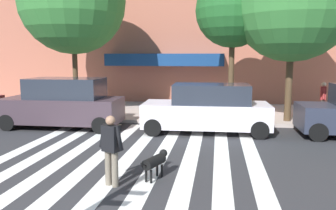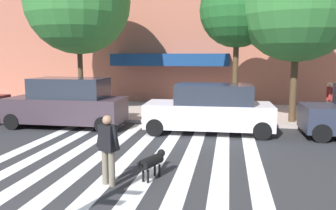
{
  "view_description": "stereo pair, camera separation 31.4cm",
  "coord_description": "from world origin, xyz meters",
  "px_view_note": "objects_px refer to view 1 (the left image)",
  "views": [
    {
      "loc": [
        3.66,
        -3.08,
        2.96
      ],
      "look_at": [
        2.2,
        6.71,
        1.52
      ],
      "focal_mm": 36.02,
      "sensor_mm": 36.0,
      "label": 1
    },
    {
      "loc": [
        3.97,
        -3.03,
        2.96
      ],
      "look_at": [
        2.2,
        6.71,
        1.52
      ],
      "focal_mm": 36.02,
      "sensor_mm": 36.0,
      "label": 2
    }
  ],
  "objects_px": {
    "street_tree_nearest": "(73,1)",
    "parked_car_behind_first": "(63,104)",
    "pedestrian_bystander": "(323,97)",
    "dog_on_leash": "(155,161)",
    "parked_car_third_in_line": "(207,109)",
    "street_tree_further": "(293,1)",
    "pedestrian_dog_walker": "(111,147)",
    "street_tree_middle": "(233,10)"
  },
  "relations": [
    {
      "from": "parked_car_third_in_line",
      "to": "dog_on_leash",
      "type": "bearing_deg",
      "value": -101.41
    },
    {
      "from": "street_tree_further",
      "to": "parked_car_behind_first",
      "type": "bearing_deg",
      "value": -167.14
    },
    {
      "from": "street_tree_nearest",
      "to": "pedestrian_bystander",
      "type": "xyz_separation_m",
      "value": [
        11.85,
        0.29,
        -4.52
      ]
    },
    {
      "from": "street_tree_nearest",
      "to": "pedestrian_bystander",
      "type": "bearing_deg",
      "value": 1.38
    },
    {
      "from": "pedestrian_bystander",
      "to": "parked_car_behind_first",
      "type": "bearing_deg",
      "value": -163.6
    },
    {
      "from": "street_tree_further",
      "to": "dog_on_leash",
      "type": "height_order",
      "value": "street_tree_further"
    },
    {
      "from": "parked_car_third_in_line",
      "to": "pedestrian_bystander",
      "type": "height_order",
      "value": "parked_car_third_in_line"
    },
    {
      "from": "parked_car_behind_first",
      "to": "parked_car_third_in_line",
      "type": "relative_size",
      "value": 0.99
    },
    {
      "from": "street_tree_middle",
      "to": "parked_car_third_in_line",
      "type": "bearing_deg",
      "value": -111.14
    },
    {
      "from": "pedestrian_dog_walker",
      "to": "pedestrian_bystander",
      "type": "xyz_separation_m",
      "value": [
        7.17,
        9.12,
        0.15
      ]
    },
    {
      "from": "street_tree_middle",
      "to": "pedestrian_dog_walker",
      "type": "xyz_separation_m",
      "value": [
        -2.95,
        -8.38,
        -4.03
      ]
    },
    {
      "from": "pedestrian_bystander",
      "to": "street_tree_further",
      "type": "bearing_deg",
      "value": -147.22
    },
    {
      "from": "parked_car_third_in_line",
      "to": "pedestrian_dog_walker",
      "type": "relative_size",
      "value": 2.98
    },
    {
      "from": "parked_car_behind_first",
      "to": "dog_on_leash",
      "type": "distance_m",
      "value": 7.19
    },
    {
      "from": "parked_car_third_in_line",
      "to": "street_tree_further",
      "type": "xyz_separation_m",
      "value": [
        3.43,
        2.13,
        4.31
      ]
    },
    {
      "from": "parked_car_behind_first",
      "to": "street_tree_nearest",
      "type": "relative_size",
      "value": 0.61
    },
    {
      "from": "parked_car_third_in_line",
      "to": "pedestrian_dog_walker",
      "type": "height_order",
      "value": "parked_car_third_in_line"
    },
    {
      "from": "pedestrian_dog_walker",
      "to": "dog_on_leash",
      "type": "height_order",
      "value": "pedestrian_dog_walker"
    },
    {
      "from": "street_tree_nearest",
      "to": "street_tree_further",
      "type": "relative_size",
      "value": 1.05
    },
    {
      "from": "street_tree_nearest",
      "to": "parked_car_behind_first",
      "type": "bearing_deg",
      "value": -76.05
    },
    {
      "from": "pedestrian_bystander",
      "to": "street_tree_middle",
      "type": "bearing_deg",
      "value": -170.04
    },
    {
      "from": "parked_car_behind_first",
      "to": "street_tree_nearest",
      "type": "bearing_deg",
      "value": 103.95
    },
    {
      "from": "street_tree_middle",
      "to": "pedestrian_bystander",
      "type": "height_order",
      "value": "street_tree_middle"
    },
    {
      "from": "street_tree_further",
      "to": "dog_on_leash",
      "type": "bearing_deg",
      "value": -121.23
    },
    {
      "from": "street_tree_nearest",
      "to": "pedestrian_bystander",
      "type": "height_order",
      "value": "street_tree_nearest"
    },
    {
      "from": "parked_car_third_in_line",
      "to": "street_tree_further",
      "type": "height_order",
      "value": "street_tree_further"
    },
    {
      "from": "street_tree_nearest",
      "to": "street_tree_middle",
      "type": "xyz_separation_m",
      "value": [
        7.64,
        -0.45,
        -0.64
      ]
    },
    {
      "from": "parked_car_behind_first",
      "to": "parked_car_third_in_line",
      "type": "height_order",
      "value": "parked_car_behind_first"
    },
    {
      "from": "pedestrian_bystander",
      "to": "parked_car_third_in_line",
      "type": "bearing_deg",
      "value": -147.8
    },
    {
      "from": "parked_car_behind_first",
      "to": "pedestrian_bystander",
      "type": "relative_size",
      "value": 2.96
    },
    {
      "from": "parked_car_third_in_line",
      "to": "pedestrian_dog_walker",
      "type": "xyz_separation_m",
      "value": [
        -1.98,
        -5.85,
        -0.0
      ]
    },
    {
      "from": "street_tree_further",
      "to": "dog_on_leash",
      "type": "relative_size",
      "value": 7.28
    },
    {
      "from": "parked_car_behind_first",
      "to": "street_tree_further",
      "type": "xyz_separation_m",
      "value": [
        9.34,
        2.13,
        4.23
      ]
    },
    {
      "from": "dog_on_leash",
      "to": "pedestrian_bystander",
      "type": "xyz_separation_m",
      "value": [
        6.26,
        8.54,
        0.63
      ]
    },
    {
      "from": "parked_car_behind_first",
      "to": "pedestrian_bystander",
      "type": "height_order",
      "value": "parked_car_behind_first"
    },
    {
      "from": "street_tree_further",
      "to": "pedestrian_bystander",
      "type": "height_order",
      "value": "street_tree_further"
    },
    {
      "from": "parked_car_behind_first",
      "to": "pedestrian_bystander",
      "type": "xyz_separation_m",
      "value": [
        11.11,
        3.27,
        0.07
      ]
    },
    {
      "from": "parked_car_third_in_line",
      "to": "pedestrian_bystander",
      "type": "relative_size",
      "value": 2.98
    },
    {
      "from": "parked_car_third_in_line",
      "to": "street_tree_further",
      "type": "bearing_deg",
      "value": 31.89
    },
    {
      "from": "street_tree_further",
      "to": "pedestrian_dog_walker",
      "type": "height_order",
      "value": "street_tree_further"
    },
    {
      "from": "street_tree_nearest",
      "to": "street_tree_further",
      "type": "xyz_separation_m",
      "value": [
        10.08,
        -0.85,
        -0.36
      ]
    },
    {
      "from": "dog_on_leash",
      "to": "parked_car_behind_first",
      "type": "bearing_deg",
      "value": 132.63
    }
  ]
}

